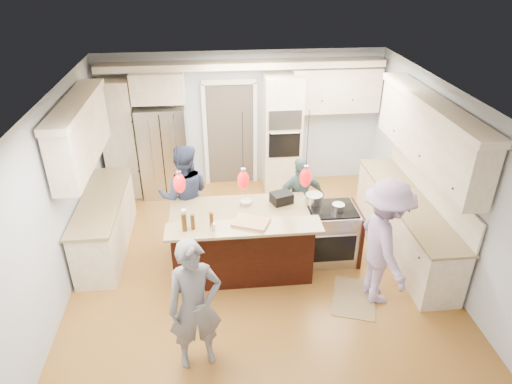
% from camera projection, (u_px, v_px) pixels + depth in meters
% --- Properties ---
extents(ground_plane, '(6.00, 6.00, 0.00)m').
position_uv_depth(ground_plane, '(258.00, 267.00, 7.10)').
color(ground_plane, '#AC782F').
rests_on(ground_plane, ground).
extents(room_shell, '(5.54, 6.04, 2.72)m').
position_uv_depth(room_shell, '(259.00, 161.00, 6.22)').
color(room_shell, '#B2BCC6').
rests_on(room_shell, ground).
extents(refrigerator, '(0.90, 0.70, 1.80)m').
position_uv_depth(refrigerator, '(164.00, 151.00, 8.83)').
color(refrigerator, '#B7B7BC').
rests_on(refrigerator, ground).
extents(oven_column, '(0.72, 0.69, 2.30)m').
position_uv_depth(oven_column, '(282.00, 134.00, 8.94)').
color(oven_column, '#F6E7C7').
rests_on(oven_column, ground).
extents(back_upper_cabinets, '(5.30, 0.61, 2.54)m').
position_uv_depth(back_upper_cabinets, '(204.00, 109.00, 8.64)').
color(back_upper_cabinets, '#F6E7C7').
rests_on(back_upper_cabinets, ground).
extents(right_counter_run, '(0.64, 3.10, 2.51)m').
position_uv_depth(right_counter_run, '(413.00, 191.00, 7.07)').
color(right_counter_run, '#F6E7C7').
rests_on(right_counter_run, ground).
extents(left_cabinets, '(0.64, 2.30, 2.51)m').
position_uv_depth(left_cabinets, '(96.00, 191.00, 7.07)').
color(left_cabinets, '#F6E7C7').
rests_on(left_cabinets, ground).
extents(kitchen_island, '(2.10, 1.46, 1.12)m').
position_uv_depth(kitchen_island, '(242.00, 240.00, 6.90)').
color(kitchen_island, black).
rests_on(kitchen_island, ground).
extents(island_range, '(0.82, 0.71, 0.92)m').
position_uv_depth(island_range, '(331.00, 233.00, 7.11)').
color(island_range, '#B7B7BC').
rests_on(island_range, ground).
extents(pendant_lights, '(1.75, 0.15, 1.03)m').
position_uv_depth(pendant_lights, '(243.00, 180.00, 5.76)').
color(pendant_lights, black).
rests_on(pendant_lights, ground).
extents(person_bar_end, '(0.69, 0.52, 1.70)m').
position_uv_depth(person_bar_end, '(195.00, 306.00, 5.13)').
color(person_bar_end, slate).
rests_on(person_bar_end, ground).
extents(person_far_left, '(0.85, 0.66, 1.74)m').
position_uv_depth(person_far_left, '(185.00, 196.00, 7.32)').
color(person_far_left, navy).
rests_on(person_far_left, ground).
extents(person_far_right, '(0.88, 0.46, 1.44)m').
position_uv_depth(person_far_right, '(300.00, 198.00, 7.56)').
color(person_far_right, slate).
rests_on(person_far_right, ground).
extents(person_range_side, '(0.74, 1.22, 1.85)m').
position_uv_depth(person_range_side, '(384.00, 243.00, 6.08)').
color(person_range_side, '#A78FC0').
rests_on(person_range_side, ground).
extents(floor_rug, '(0.83, 1.00, 0.01)m').
position_uv_depth(floor_rug, '(354.00, 298.00, 6.48)').
color(floor_rug, '#968051').
rests_on(floor_rug, ground).
extents(water_bottle, '(0.08, 0.08, 0.29)m').
position_uv_depth(water_bottle, '(185.00, 219.00, 5.97)').
color(water_bottle, silver).
rests_on(water_bottle, kitchen_island).
extents(beer_bottle_a, '(0.08, 0.08, 0.26)m').
position_uv_depth(beer_bottle_a, '(184.00, 222.00, 5.92)').
color(beer_bottle_a, '#41270B').
rests_on(beer_bottle_a, kitchen_island).
extents(beer_bottle_b, '(0.06, 0.06, 0.22)m').
position_uv_depth(beer_bottle_b, '(193.00, 222.00, 5.97)').
color(beer_bottle_b, '#41270B').
rests_on(beer_bottle_b, kitchen_island).
extents(beer_bottle_c, '(0.06, 0.06, 0.21)m').
position_uv_depth(beer_bottle_c, '(211.00, 219.00, 6.03)').
color(beer_bottle_c, '#41270B').
rests_on(beer_bottle_c, kitchen_island).
extents(drink_can, '(0.07, 0.07, 0.11)m').
position_uv_depth(drink_can, '(213.00, 227.00, 5.97)').
color(drink_can, '#B7B7BC').
rests_on(drink_can, kitchen_island).
extents(cutting_board, '(0.56, 0.49, 0.04)m').
position_uv_depth(cutting_board, '(251.00, 222.00, 6.13)').
color(cutting_board, tan).
rests_on(cutting_board, kitchen_island).
extents(pot_large, '(0.26, 0.26, 0.15)m').
position_uv_depth(pot_large, '(314.00, 199.00, 6.97)').
color(pot_large, '#B7B7BC').
rests_on(pot_large, island_range).
extents(pot_small, '(0.19, 0.19, 0.09)m').
position_uv_depth(pot_small, '(338.00, 207.00, 6.82)').
color(pot_small, '#B7B7BC').
rests_on(pot_small, island_range).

